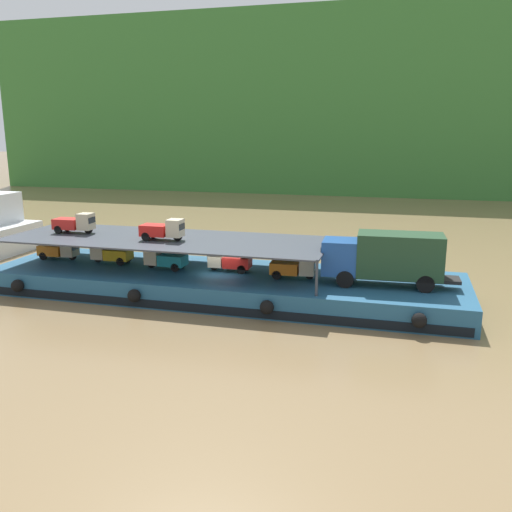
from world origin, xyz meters
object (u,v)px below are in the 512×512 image
mini_truck_lower_bow (294,267)px  covered_lorry (386,257)px  mini_truck_upper_stern (75,223)px  mini_truck_lower_mid (165,259)px  mini_truck_lower_stern (59,249)px  mini_truck_lower_fore (229,261)px  mini_truck_lower_aft (111,253)px  mini_truck_upper_mid (163,230)px  cargo_barge (222,284)px

mini_truck_lower_bow → covered_lorry: bearing=-1.6°
mini_truck_upper_stern → mini_truck_lower_mid: bearing=-2.6°
mini_truck_lower_stern → mini_truck_lower_fore: same height
mini_truck_lower_bow → mini_truck_upper_stern: bearing=178.7°
mini_truck_lower_aft → mini_truck_lower_fore: 8.45m
covered_lorry → mini_truck_lower_bow: bearing=178.4°
mini_truck_upper_stern → mini_truck_upper_mid: size_ratio=1.01×
mini_truck_lower_aft → mini_truck_lower_bow: (12.81, -0.55, 0.00)m
mini_truck_upper_stern → mini_truck_upper_mid: 6.90m
covered_lorry → mini_truck_upper_stern: 20.75m
mini_truck_lower_bow → mini_truck_lower_fore: bearing=172.2°
mini_truck_upper_mid → mini_truck_lower_stern: bearing=173.1°
covered_lorry → mini_truck_lower_mid: (-14.01, 0.19, -1.00)m
cargo_barge → mini_truck_lower_aft: 8.24m
mini_truck_lower_stern → mini_truck_lower_bow: same height
mini_truck_lower_fore → mini_truck_upper_mid: size_ratio=1.01×
cargo_barge → covered_lorry: covered_lorry is taller
mini_truck_upper_stern → mini_truck_upper_mid: (6.86, -0.72, 0.00)m
covered_lorry → mini_truck_upper_mid: mini_truck_upper_mid is taller
mini_truck_lower_fore → mini_truck_lower_mid: bearing=-172.4°
mini_truck_lower_fore → covered_lorry: bearing=-4.4°
mini_truck_lower_stern → mini_truck_lower_aft: (4.09, -0.09, 0.00)m
mini_truck_lower_aft → mini_truck_lower_bow: 12.82m
covered_lorry → mini_truck_lower_aft: size_ratio=2.86×
mini_truck_lower_stern → mini_truck_upper_mid: size_ratio=1.00×
mini_truck_upper_stern → mini_truck_upper_mid: bearing=-6.0°
mini_truck_lower_aft → mini_truck_upper_mid: mini_truck_upper_mid is taller
cargo_barge → mini_truck_upper_stern: mini_truck_upper_stern is taller
mini_truck_lower_aft → mini_truck_lower_mid: bearing=-6.9°
mini_truck_lower_stern → mini_truck_lower_fore: size_ratio=0.99×
mini_truck_lower_mid → covered_lorry: bearing=-0.8°
covered_lorry → mini_truck_lower_mid: covered_lorry is taller
covered_lorry → mini_truck_lower_mid: 14.04m
cargo_barge → covered_lorry: bearing=-1.8°
mini_truck_lower_aft → mini_truck_upper_mid: (4.38, -0.93, 2.00)m
cargo_barge → mini_truck_upper_mid: (-3.72, -0.54, 3.44)m
mini_truck_lower_fore → mini_truck_lower_bow: size_ratio=1.00×
mini_truck_lower_aft → mini_truck_lower_fore: bearing=0.4°
mini_truck_upper_mid → covered_lorry: bearing=1.0°
mini_truck_lower_stern → mini_truck_lower_mid: 8.34m
covered_lorry → mini_truck_upper_stern: mini_truck_upper_stern is taller
mini_truck_lower_mid → mini_truck_lower_fore: 4.25m
mini_truck_lower_aft → mini_truck_upper_stern: (-2.48, -0.21, 2.00)m
mini_truck_upper_stern → covered_lorry: bearing=-1.4°
covered_lorry → mini_truck_upper_mid: (-13.86, -0.23, 1.00)m
mini_truck_lower_mid → mini_truck_upper_mid: mini_truck_upper_mid is taller
mini_truck_lower_mid → mini_truck_lower_bow: size_ratio=0.99×
mini_truck_lower_fore → mini_truck_upper_stern: 11.11m
covered_lorry → mini_truck_lower_mid: bearing=179.2°
mini_truck_lower_fore → mini_truck_upper_mid: mini_truck_upper_mid is taller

